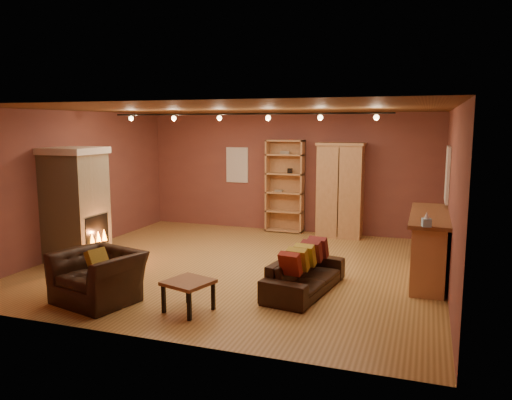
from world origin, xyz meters
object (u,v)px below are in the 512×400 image
at_px(armoire, 340,190).
at_px(bar_counter, 428,246).
at_px(armchair, 98,268).
at_px(coffee_table, 188,285).
at_px(fireplace, 76,204).
at_px(loveseat, 305,268).
at_px(bookcase, 286,185).

distance_m(armoire, bar_counter, 3.29).
xyz_separation_m(bar_counter, armchair, (-4.48, -2.71, -0.06)).
height_order(armoire, bar_counter, armoire).
height_order(armoire, coffee_table, armoire).
height_order(fireplace, armchair, fireplace).
distance_m(bar_counter, loveseat, 2.21).
relative_size(fireplace, armoire, 0.99).
relative_size(fireplace, armchair, 1.67).
bearing_deg(bar_counter, coffee_table, -139.42).
distance_m(fireplace, bookcase, 4.79).
xyz_separation_m(armoire, bar_counter, (1.92, -2.63, -0.52)).
bearing_deg(loveseat, bookcase, 28.69).
bearing_deg(loveseat, bar_counter, -44.33).
relative_size(fireplace, coffee_table, 2.98).
height_order(armchair, coffee_table, armchair).
bearing_deg(armchair, coffee_table, 17.41).
bearing_deg(coffee_table, armchair, -176.94).
xyz_separation_m(armoire, coffee_table, (-1.16, -5.27, -0.70)).
bearing_deg(armoire, fireplace, -140.40).
height_order(loveseat, coffee_table, loveseat).
xyz_separation_m(fireplace, bookcase, (3.00, 3.73, 0.05)).
xyz_separation_m(fireplace, armchair, (1.76, -1.76, -0.57)).
bearing_deg(armchair, bar_counter, 45.54).
height_order(bookcase, bar_counter, bookcase).
relative_size(bookcase, coffee_table, 3.06).
height_order(loveseat, armchair, armchair).
bearing_deg(bar_counter, loveseat, -143.35).
distance_m(armoire, coffee_table, 5.44).
bearing_deg(bookcase, armoire, -6.71).
height_order(armoire, armchair, armoire).
bearing_deg(armoire, bar_counter, -53.93).
bearing_deg(armchair, bookcase, 91.59).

